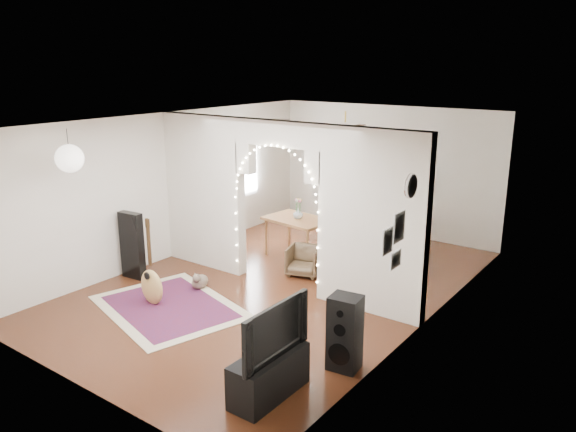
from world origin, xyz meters
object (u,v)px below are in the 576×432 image
Objects in this scene: acoustic_guitar at (151,273)px; dining_chair_right at (304,261)px; dining_table at (298,222)px; dining_chair_left at (348,231)px; media_console at (269,375)px; floor_speaker at (345,333)px; bookcase at (386,219)px.

dining_chair_right is at bearing 68.86° from acoustic_guitar.
dining_chair_left is (0.35, 1.26, -0.43)m from dining_table.
media_console is 1.82× the size of dining_chair_left.
floor_speaker is 0.93× the size of media_console.
floor_speaker reaches higher than media_console.
bookcase is at bearing 43.56° from dining_table.
media_console is at bearing -79.44° from dining_chair_left.
media_console is 0.67× the size of bookcase.
floor_speaker is at bearing 69.41° from media_console.
dining_table is 1.00m from dining_chair_right.
dining_chair_left is 0.99× the size of dining_chair_right.
dining_table is at bearing 121.50° from media_console.
bookcase is (-1.04, 4.88, 0.49)m from media_console.
bookcase reaches higher than dining_table.
dining_chair_left reaches higher than media_console.
dining_chair_left is at bearing 111.66° from media_console.
acoustic_guitar is 1.23× the size of floor_speaker.
acoustic_guitar is 3.06m from media_console.
floor_speaker is at bearing -79.86° from bookcase.
floor_speaker is at bearing -71.01° from dining_chair_left.
bookcase reaches higher than acoustic_guitar.
dining_chair_left is at bearing 81.87° from dining_table.
media_console is 1.80× the size of dining_chair_right.
dining_chair_left is at bearing 153.83° from bookcase.
dining_chair_right is (-1.76, 3.24, 0.00)m from media_console.
acoustic_guitar is 3.10m from dining_table.
bookcase is (-1.42, 3.90, 0.28)m from floor_speaker.
acoustic_guitar is at bearing 174.92° from floor_speaker.
acoustic_guitar is at bearing -93.28° from dining_table.
acoustic_guitar is 3.31m from floor_speaker.
dining_table is 2.34× the size of dining_chair_left.
dining_chair_left is 1.95m from dining_chair_right.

